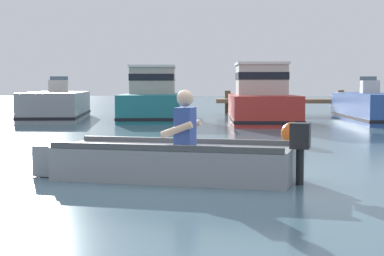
% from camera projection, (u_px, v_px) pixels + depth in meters
% --- Properties ---
extents(ground_plane, '(120.00, 120.00, 0.00)m').
position_uv_depth(ground_plane, '(187.00, 172.00, 9.14)').
color(ground_plane, slate).
extents(rowboat_with_person, '(3.72, 1.61, 1.19)m').
position_uv_depth(rowboat_with_person, '(169.00, 161.00, 8.42)').
color(rowboat_with_person, gray).
rests_on(rowboat_with_person, ground).
extents(moored_boat_grey, '(2.99, 6.37, 1.56)m').
position_uv_depth(moored_boat_grey, '(57.00, 106.00, 23.02)').
color(moored_boat_grey, gray).
rests_on(moored_boat_grey, ground).
extents(moored_boat_teal, '(2.76, 6.96, 1.95)m').
position_uv_depth(moored_boat_teal, '(153.00, 99.00, 23.31)').
color(moored_boat_teal, '#1E727A').
rests_on(moored_boat_teal, ground).
extents(moored_boat_red, '(2.43, 5.23, 1.98)m').
position_uv_depth(moored_boat_red, '(262.00, 100.00, 20.77)').
color(moored_boat_red, '#B72D28').
rests_on(moored_boat_red, ground).
extents(moored_boat_blue, '(2.07, 6.27, 1.54)m').
position_uv_depth(moored_boat_blue, '(373.00, 108.00, 21.50)').
color(moored_boat_blue, '#2D519E').
rests_on(moored_boat_blue, ground).
extents(mooring_buoy, '(0.48, 0.48, 0.48)m').
position_uv_depth(mooring_buoy, '(293.00, 133.00, 13.19)').
color(mooring_buoy, '#E55919').
rests_on(mooring_buoy, ground).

